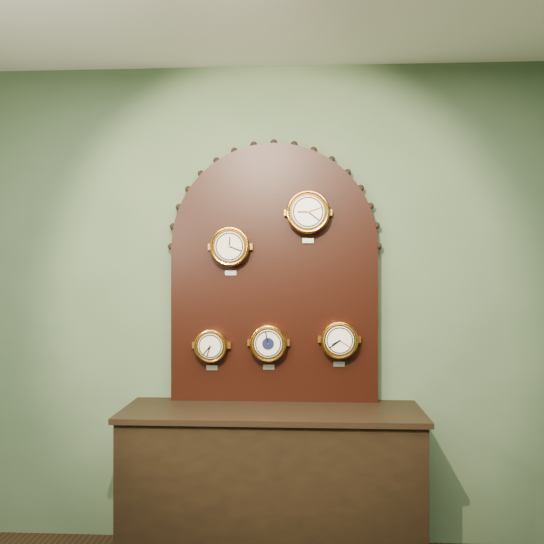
# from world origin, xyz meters

# --- Properties ---
(wall_back) EXTENTS (4.00, 0.00, 4.00)m
(wall_back) POSITION_xyz_m (0.00, 2.50, 1.40)
(wall_back) COLOR #445B3E
(wall_back) RESTS_ON ground
(shop_counter) EXTENTS (1.60, 0.50, 0.80)m
(shop_counter) POSITION_xyz_m (0.00, 2.23, 0.40)
(shop_counter) COLOR black
(shop_counter) RESTS_ON ground_plane
(display_board) EXTENTS (1.26, 0.06, 1.53)m
(display_board) POSITION_xyz_m (0.00, 2.45, 1.63)
(display_board) COLOR black
(display_board) RESTS_ON shop_counter
(roman_clock) EXTENTS (0.23, 0.08, 0.28)m
(roman_clock) POSITION_xyz_m (-0.25, 2.38, 1.73)
(roman_clock) COLOR #C87B2A
(roman_clock) RESTS_ON display_board
(arabic_clock) EXTENTS (0.25, 0.08, 0.30)m
(arabic_clock) POSITION_xyz_m (0.20, 2.38, 1.92)
(arabic_clock) COLOR #C87B2A
(arabic_clock) RESTS_ON display_board
(hygrometer) EXTENTS (0.19, 0.08, 0.24)m
(hygrometer) POSITION_xyz_m (-0.36, 2.38, 1.16)
(hygrometer) COLOR #C87B2A
(hygrometer) RESTS_ON display_board
(barometer) EXTENTS (0.21, 0.08, 0.26)m
(barometer) POSITION_xyz_m (-0.03, 2.38, 1.17)
(barometer) COLOR #C87B2A
(barometer) RESTS_ON display_board
(tide_clock) EXTENTS (0.21, 0.08, 0.27)m
(tide_clock) POSITION_xyz_m (0.38, 2.38, 1.19)
(tide_clock) COLOR #C87B2A
(tide_clock) RESTS_ON display_board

